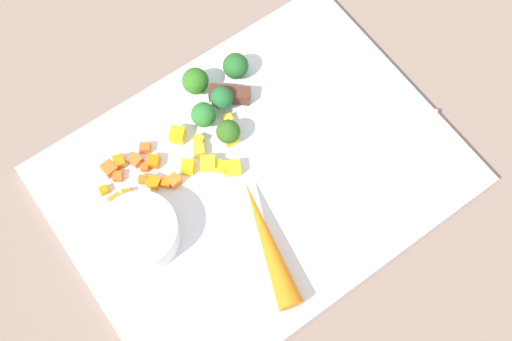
% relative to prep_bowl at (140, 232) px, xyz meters
% --- Properties ---
extents(ground_plane, '(4.00, 4.00, 0.00)m').
position_rel_prep_bowl_xyz_m(ground_plane, '(0.17, -0.01, -0.03)').
color(ground_plane, gray).
extents(cutting_board, '(0.52, 0.40, 0.01)m').
position_rel_prep_bowl_xyz_m(cutting_board, '(0.17, -0.01, -0.03)').
color(cutting_board, white).
rests_on(cutting_board, ground_plane).
extents(prep_bowl, '(0.10, 0.10, 0.04)m').
position_rel_prep_bowl_xyz_m(prep_bowl, '(0.00, 0.00, 0.00)').
color(prep_bowl, white).
rests_on(prep_bowl, cutting_board).
extents(chef_knife, '(0.25, 0.23, 0.02)m').
position_rel_prep_bowl_xyz_m(chef_knife, '(0.26, 0.05, -0.01)').
color(chef_knife, silver).
rests_on(chef_knife, cutting_board).
extents(whole_carrot, '(0.08, 0.18, 0.03)m').
position_rel_prep_bowl_xyz_m(whole_carrot, '(0.13, -0.10, -0.00)').
color(whole_carrot, orange).
rests_on(whole_carrot, cutting_board).
extents(carrot_dice_0, '(0.01, 0.01, 0.01)m').
position_rel_prep_bowl_xyz_m(carrot_dice_0, '(-0.01, 0.08, -0.02)').
color(carrot_dice_0, orange).
rests_on(carrot_dice_0, cutting_board).
extents(carrot_dice_1, '(0.02, 0.02, 0.01)m').
position_rel_prep_bowl_xyz_m(carrot_dice_1, '(0.02, 0.09, -0.02)').
color(carrot_dice_1, orange).
rests_on(carrot_dice_1, cutting_board).
extents(carrot_dice_2, '(0.02, 0.02, 0.01)m').
position_rel_prep_bowl_xyz_m(carrot_dice_2, '(0.07, 0.10, -0.02)').
color(carrot_dice_2, orange).
rests_on(carrot_dice_2, cutting_board).
extents(carrot_dice_3, '(0.02, 0.02, 0.01)m').
position_rel_prep_bowl_xyz_m(carrot_dice_3, '(0.03, 0.11, -0.01)').
color(carrot_dice_3, orange).
rests_on(carrot_dice_3, cutting_board).
extents(carrot_dice_4, '(0.01, 0.01, 0.01)m').
position_rel_prep_bowl_xyz_m(carrot_dice_4, '(0.05, 0.08, -0.02)').
color(carrot_dice_4, orange).
rests_on(carrot_dice_4, cutting_board).
extents(carrot_dice_5, '(0.02, 0.02, 0.01)m').
position_rel_prep_bowl_xyz_m(carrot_dice_5, '(0.04, 0.07, -0.02)').
color(carrot_dice_5, orange).
rests_on(carrot_dice_5, cutting_board).
extents(carrot_dice_6, '(0.02, 0.02, 0.01)m').
position_rel_prep_bowl_xyz_m(carrot_dice_6, '(0.07, 0.08, -0.01)').
color(carrot_dice_6, orange).
rests_on(carrot_dice_6, cutting_board).
extents(carrot_dice_7, '(0.02, 0.02, 0.01)m').
position_rel_prep_bowl_xyz_m(carrot_dice_7, '(0.01, 0.06, -0.02)').
color(carrot_dice_7, orange).
rests_on(carrot_dice_7, cutting_board).
extents(carrot_dice_8, '(0.02, 0.02, 0.01)m').
position_rel_prep_bowl_xyz_m(carrot_dice_8, '(0.06, 0.04, -0.02)').
color(carrot_dice_8, orange).
rests_on(carrot_dice_8, cutting_board).
extents(carrot_dice_9, '(0.02, 0.02, 0.02)m').
position_rel_prep_bowl_xyz_m(carrot_dice_9, '(0.08, 0.04, -0.01)').
color(carrot_dice_9, orange).
rests_on(carrot_dice_9, cutting_board).
extents(carrot_dice_10, '(0.02, 0.02, 0.01)m').
position_rel_prep_bowl_xyz_m(carrot_dice_10, '(0.05, 0.05, -0.01)').
color(carrot_dice_10, orange).
rests_on(carrot_dice_10, cutting_board).
extents(carrot_dice_11, '(0.02, 0.02, 0.01)m').
position_rel_prep_bowl_xyz_m(carrot_dice_11, '(0.05, 0.10, -0.01)').
color(carrot_dice_11, orange).
rests_on(carrot_dice_11, cutting_board).
extents(carrot_dice_12, '(0.02, 0.02, 0.01)m').
position_rel_prep_bowl_xyz_m(carrot_dice_12, '(0.01, 0.11, -0.01)').
color(carrot_dice_12, orange).
rests_on(carrot_dice_12, cutting_board).
extents(carrot_dice_13, '(0.02, 0.01, 0.01)m').
position_rel_prep_bowl_xyz_m(carrot_dice_13, '(-0.00, 0.06, -0.01)').
color(carrot_dice_13, orange).
rests_on(carrot_dice_13, cutting_board).
extents(pepper_dice_0, '(0.02, 0.02, 0.02)m').
position_rel_prep_bowl_xyz_m(pepper_dice_0, '(0.10, 0.04, -0.01)').
color(pepper_dice_0, yellow).
rests_on(pepper_dice_0, cutting_board).
extents(pepper_dice_1, '(0.02, 0.02, 0.01)m').
position_rel_prep_bowl_xyz_m(pepper_dice_1, '(0.13, 0.06, -0.01)').
color(pepper_dice_1, yellow).
rests_on(pepper_dice_1, cutting_board).
extents(pepper_dice_2, '(0.02, 0.02, 0.01)m').
position_rel_prep_bowl_xyz_m(pepper_dice_2, '(0.14, 0.07, -0.01)').
color(pepper_dice_2, yellow).
rests_on(pepper_dice_2, cutting_board).
extents(pepper_dice_3, '(0.03, 0.03, 0.02)m').
position_rel_prep_bowl_xyz_m(pepper_dice_3, '(0.13, 0.03, -0.01)').
color(pepper_dice_3, yellow).
rests_on(pepper_dice_3, cutting_board).
extents(pepper_dice_4, '(0.02, 0.02, 0.01)m').
position_rel_prep_bowl_xyz_m(pepper_dice_4, '(0.18, 0.05, -0.01)').
color(pepper_dice_4, yellow).
rests_on(pepper_dice_4, cutting_board).
extents(pepper_dice_5, '(0.03, 0.03, 0.02)m').
position_rel_prep_bowl_xyz_m(pepper_dice_5, '(0.15, 0.01, -0.01)').
color(pepper_dice_5, yellow).
rests_on(pepper_dice_5, cutting_board).
extents(pepper_dice_6, '(0.02, 0.02, 0.01)m').
position_rel_prep_bowl_xyz_m(pepper_dice_6, '(0.14, 0.02, -0.01)').
color(pepper_dice_6, yellow).
rests_on(pepper_dice_6, cutting_board).
extents(pepper_dice_7, '(0.02, 0.01, 0.01)m').
position_rel_prep_bowl_xyz_m(pepper_dice_7, '(0.19, 0.08, -0.02)').
color(pepper_dice_7, yellow).
rests_on(pepper_dice_7, cutting_board).
extents(pepper_dice_8, '(0.03, 0.03, 0.02)m').
position_rel_prep_bowl_xyz_m(pepper_dice_8, '(0.12, 0.09, -0.01)').
color(pepper_dice_8, yellow).
rests_on(pepper_dice_8, cutting_board).
extents(broccoli_floret_0, '(0.04, 0.04, 0.04)m').
position_rel_prep_bowl_xyz_m(broccoli_floret_0, '(0.18, 0.14, 0.00)').
color(broccoli_floret_0, '#81C159').
rests_on(broccoli_floret_0, cutting_board).
extents(broccoli_floret_1, '(0.03, 0.03, 0.04)m').
position_rel_prep_bowl_xyz_m(broccoli_floret_1, '(0.16, 0.09, 0.00)').
color(broccoli_floret_1, '#84AB5A').
rests_on(broccoli_floret_1, cutting_board).
extents(broccoli_floret_2, '(0.04, 0.04, 0.04)m').
position_rel_prep_bowl_xyz_m(broccoli_floret_2, '(0.24, 0.13, -0.00)').
color(broccoli_floret_2, '#93B565').
rests_on(broccoli_floret_2, cutting_board).
extents(broccoli_floret_3, '(0.03, 0.03, 0.04)m').
position_rel_prep_bowl_xyz_m(broccoli_floret_3, '(0.19, 0.10, 0.00)').
color(broccoli_floret_3, '#93B569').
rests_on(broccoli_floret_3, cutting_board).
extents(broccoli_floret_4, '(0.03, 0.03, 0.04)m').
position_rel_prep_bowl_xyz_m(broccoli_floret_4, '(0.17, 0.05, -0.00)').
color(broccoli_floret_4, '#88B96C').
rests_on(broccoli_floret_4, cutting_board).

